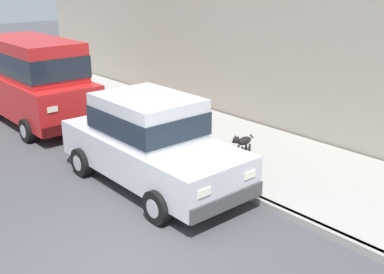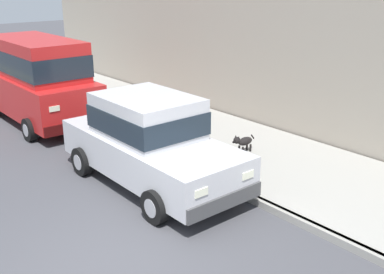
% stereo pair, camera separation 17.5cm
% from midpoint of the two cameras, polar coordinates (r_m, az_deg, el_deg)
% --- Properties ---
extents(ground_plane, '(80.00, 80.00, 0.00)m').
position_cam_midpoint_polar(ground_plane, '(7.45, -8.89, -15.44)').
color(ground_plane, '#424247').
extents(curb, '(0.16, 64.00, 0.14)m').
position_cam_midpoint_polar(curb, '(9.20, 8.45, -7.74)').
color(curb, gray).
rests_on(curb, ground).
extents(sidewalk, '(3.60, 64.00, 0.14)m').
position_cam_midpoint_polar(sidewalk, '(10.50, 15.05, -4.68)').
color(sidewalk, '#99968E').
rests_on(sidewalk, ground).
extents(car_silver_sedan, '(2.05, 4.61, 1.92)m').
position_cam_midpoint_polar(car_silver_sedan, '(9.64, -4.76, -0.40)').
color(car_silver_sedan, '#BCBCC1').
rests_on(car_silver_sedan, ground).
extents(car_red_van, '(2.14, 4.90, 2.52)m').
position_cam_midpoint_polar(car_red_van, '(14.51, -18.23, 7.08)').
color(car_red_van, red).
rests_on(car_red_van, ground).
extents(dog_black, '(0.75, 0.20, 0.49)m').
position_cam_midpoint_polar(dog_black, '(11.25, 6.80, -0.55)').
color(dog_black, black).
rests_on(dog_black, sidewalk).
extents(building_facade, '(0.50, 20.00, 5.20)m').
position_cam_midpoint_polar(building_facade, '(15.16, 2.28, 13.12)').
color(building_facade, '#9E9384').
rests_on(building_facade, ground).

